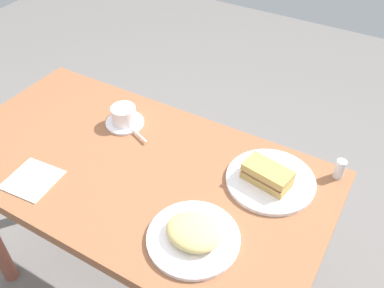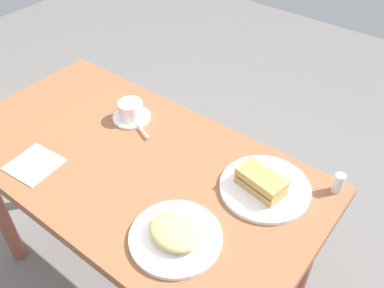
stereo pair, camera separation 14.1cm
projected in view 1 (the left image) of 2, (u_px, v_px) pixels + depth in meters
ground_plane at (149, 287)px, 1.88m from camera, size 6.00×6.00×0.00m
dining_table at (136, 188)px, 1.44m from camera, size 1.30×0.69×0.77m
sandwich_plate at (270, 180)px, 1.31m from camera, size 0.28×0.28×0.01m
sandwich_front at (267, 175)px, 1.28m from camera, size 0.16×0.10×0.06m
coffee_saucer at (125, 123)px, 1.53m from camera, size 0.14×0.14×0.01m
coffee_cup at (124, 114)px, 1.51m from camera, size 0.10×0.10×0.06m
spoon at (136, 132)px, 1.48m from camera, size 0.10×0.05×0.01m
side_plate at (193, 238)px, 1.15m from camera, size 0.26×0.26×0.01m
side_food_pile at (193, 232)px, 1.13m from camera, size 0.16×0.13×0.04m
napkin at (32, 180)px, 1.32m from camera, size 0.16×0.16×0.00m
salt_shaker at (340, 169)px, 1.31m from camera, size 0.03×0.03×0.07m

